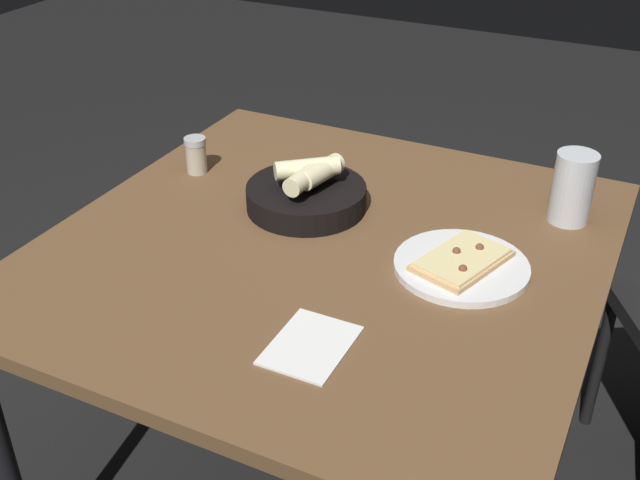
% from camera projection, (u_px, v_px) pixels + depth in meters
% --- Properties ---
extents(dining_table, '(1.07, 1.05, 0.70)m').
position_uv_depth(dining_table, '(325.00, 266.00, 1.55)').
color(dining_table, brown).
rests_on(dining_table, ground).
extents(pizza_plate, '(0.25, 0.25, 0.04)m').
position_uv_depth(pizza_plate, '(462.00, 264.00, 1.43)').
color(pizza_plate, white).
rests_on(pizza_plate, dining_table).
extents(bread_basket, '(0.25, 0.25, 0.11)m').
position_uv_depth(bread_basket, '(307.00, 194.00, 1.63)').
color(bread_basket, black).
rests_on(bread_basket, dining_table).
extents(beer_glass, '(0.08, 0.08, 0.15)m').
position_uv_depth(beer_glass, '(572.00, 192.00, 1.57)').
color(beer_glass, silver).
rests_on(beer_glass, dining_table).
extents(pepper_shaker, '(0.05, 0.05, 0.08)m').
position_uv_depth(pepper_shaker, '(196.00, 157.00, 1.78)').
color(pepper_shaker, '#BFB299').
rests_on(pepper_shaker, dining_table).
extents(napkin, '(0.16, 0.12, 0.00)m').
position_uv_depth(napkin, '(310.00, 345.00, 1.25)').
color(napkin, white).
rests_on(napkin, dining_table).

